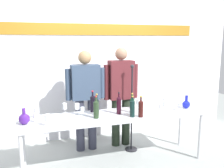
# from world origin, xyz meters

# --- Properties ---
(ground_plane) EXTENTS (10.00, 10.00, 0.00)m
(ground_plane) POSITION_xyz_m (0.00, 0.00, 0.00)
(ground_plane) COLOR #9CA29E
(back_wall) EXTENTS (5.69, 0.11, 3.00)m
(back_wall) POSITION_xyz_m (0.00, 1.20, 1.50)
(back_wall) COLOR white
(back_wall) RESTS_ON ground
(display_table) EXTENTS (2.69, 0.63, 0.76)m
(display_table) POSITION_xyz_m (0.00, 0.00, 0.70)
(display_table) COLOR silver
(display_table) RESTS_ON ground
(decanter_blue_left) EXTENTS (0.14, 0.14, 0.21)m
(decanter_blue_left) POSITION_xyz_m (-1.24, -0.04, 0.83)
(decanter_blue_left) COLOR #491F85
(decanter_blue_left) RESTS_ON display_table
(decanter_blue_right) EXTENTS (0.12, 0.12, 0.21)m
(decanter_blue_right) POSITION_xyz_m (1.17, -0.04, 0.83)
(decanter_blue_right) COLOR #1921BA
(decanter_blue_right) RESTS_ON display_table
(presenter_left) EXTENTS (0.64, 0.22, 1.65)m
(presenter_left) POSITION_xyz_m (-0.31, 0.60, 0.96)
(presenter_left) COLOR #2F3140
(presenter_left) RESTS_ON ground
(presenter_right) EXTENTS (0.60, 0.22, 1.70)m
(presenter_right) POSITION_xyz_m (0.31, 0.60, 0.97)
(presenter_right) COLOR black
(presenter_right) RESTS_ON ground
(wine_bottle_0) EXTENTS (0.07, 0.07, 0.31)m
(wine_bottle_0) POSITION_xyz_m (-0.30, -0.08, 0.89)
(wine_bottle_0) COLOR #22361E
(wine_bottle_0) RESTS_ON display_table
(wine_bottle_1) EXTENTS (0.06, 0.06, 0.31)m
(wine_bottle_1) POSITION_xyz_m (-0.26, 0.07, 0.89)
(wine_bottle_1) COLOR black
(wine_bottle_1) RESTS_ON display_table
(wine_bottle_2) EXTENTS (0.08, 0.08, 0.32)m
(wine_bottle_2) POSITION_xyz_m (-0.28, 0.23, 0.90)
(wine_bottle_2) COLOR black
(wine_bottle_2) RESTS_ON display_table
(wine_bottle_3) EXTENTS (0.07, 0.07, 0.29)m
(wine_bottle_3) POSITION_xyz_m (0.27, 0.01, 0.88)
(wine_bottle_3) COLOR #103D21
(wine_bottle_3) RESTS_ON display_table
(wine_bottle_4) EXTENTS (0.07, 0.07, 0.30)m
(wine_bottle_4) POSITION_xyz_m (0.30, -0.22, 0.89)
(wine_bottle_4) COLOR #350F0E
(wine_bottle_4) RESTS_ON display_table
(wine_bottle_5) EXTENTS (0.07, 0.07, 0.32)m
(wine_bottle_5) POSITION_xyz_m (0.06, 0.01, 0.90)
(wine_bottle_5) COLOR black
(wine_bottle_5) RESTS_ON display_table
(wine_bottle_6) EXTENTS (0.07, 0.07, 0.30)m
(wine_bottle_6) POSITION_xyz_m (0.19, -0.18, 0.89)
(wine_bottle_6) COLOR black
(wine_bottle_6) RESTS_ON display_table
(wine_glass_left_0) EXTENTS (0.06, 0.06, 0.13)m
(wine_glass_left_0) POSITION_xyz_m (-0.46, 0.09, 0.85)
(wine_glass_left_0) COLOR white
(wine_glass_left_0) RESTS_ON display_table
(wine_glass_left_1) EXTENTS (0.07, 0.07, 0.15)m
(wine_glass_left_1) POSITION_xyz_m (-1.08, 0.16, 0.87)
(wine_glass_left_1) COLOR white
(wine_glass_left_1) RESTS_ON display_table
(wine_glass_left_2) EXTENTS (0.07, 0.07, 0.16)m
(wine_glass_left_2) POSITION_xyz_m (-0.52, 0.18, 0.88)
(wine_glass_left_2) COLOR white
(wine_glass_left_2) RESTS_ON display_table
(wine_glass_left_3) EXTENTS (0.06, 0.06, 0.17)m
(wine_glass_left_3) POSITION_xyz_m (-0.69, 0.23, 0.88)
(wine_glass_left_3) COLOR white
(wine_glass_left_3) RESTS_ON display_table
(wine_glass_left_4) EXTENTS (0.07, 0.07, 0.16)m
(wine_glass_left_4) POSITION_xyz_m (-0.96, -0.21, 0.87)
(wine_glass_left_4) COLOR white
(wine_glass_left_4) RESTS_ON display_table
(wine_glass_left_5) EXTENTS (0.06, 0.06, 0.13)m
(wine_glass_left_5) POSITION_xyz_m (-1.10, -0.01, 0.85)
(wine_glass_left_5) COLOR white
(wine_glass_left_5) RESTS_ON display_table
(wine_glass_right_0) EXTENTS (0.06, 0.06, 0.13)m
(wine_glass_right_0) POSITION_xyz_m (0.66, -0.13, 0.85)
(wine_glass_right_0) COLOR white
(wine_glass_right_0) RESTS_ON display_table
(wine_glass_right_1) EXTENTS (0.06, 0.06, 0.16)m
(wine_glass_right_1) POSITION_xyz_m (0.75, -0.10, 0.87)
(wine_glass_right_1) COLOR white
(wine_glass_right_1) RESTS_ON display_table
(wine_glass_right_2) EXTENTS (0.07, 0.07, 0.14)m
(wine_glass_right_2) POSITION_xyz_m (0.91, 0.19, 0.86)
(wine_glass_right_2) COLOR white
(wine_glass_right_2) RESTS_ON display_table
(wine_glass_right_3) EXTENTS (0.06, 0.06, 0.14)m
(wine_glass_right_3) POSITION_xyz_m (1.00, -0.12, 0.86)
(wine_glass_right_3) COLOR white
(wine_glass_right_3) RESTS_ON display_table
(wine_glass_right_4) EXTENTS (0.06, 0.06, 0.15)m
(wine_glass_right_4) POSITION_xyz_m (0.43, 0.15, 0.87)
(wine_glass_right_4) COLOR white
(wine_glass_right_4) RESTS_ON display_table
(wine_glass_right_5) EXTENTS (0.07, 0.07, 0.14)m
(wine_glass_right_5) POSITION_xyz_m (1.02, 0.02, 0.86)
(wine_glass_right_5) COLOR white
(wine_glass_right_5) RESTS_ON display_table
(microphone_stand) EXTENTS (0.20, 0.20, 1.44)m
(microphone_stand) POSITION_xyz_m (0.40, 0.34, 0.47)
(microphone_stand) COLOR black
(microphone_stand) RESTS_ON ground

